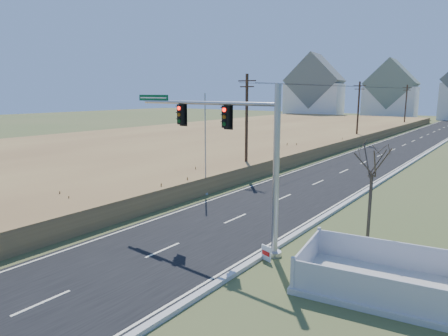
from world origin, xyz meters
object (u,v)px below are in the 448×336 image
at_px(traffic_signal_mast, 242,151).
at_px(flagpole, 205,155).
at_px(open_sign, 266,253).
at_px(bare_tree, 373,158).
at_px(fence_enclosure, 378,282).

bearing_deg(traffic_signal_mast, flagpole, 142.85).
bearing_deg(flagpole, open_sign, -38.19).
xyz_separation_m(open_sign, flagpole, (-9.60, 7.55, 2.57)).
height_order(open_sign, flagpole, flagpole).
bearing_deg(traffic_signal_mast, bare_tree, 43.89).
bearing_deg(bare_tree, open_sign, -120.99).
xyz_separation_m(open_sign, bare_tree, (2.95, 4.90, 3.93)).
height_order(traffic_signal_mast, bare_tree, traffic_signal_mast).
relative_size(flagpole, bare_tree, 1.38).
distance_m(traffic_signal_mast, fence_enclosure, 8.01).
xyz_separation_m(fence_enclosure, flagpole, (-14.34, 7.23, 2.66)).
height_order(traffic_signal_mast, open_sign, traffic_signal_mast).
relative_size(open_sign, bare_tree, 0.13).
xyz_separation_m(traffic_signal_mast, bare_tree, (4.85, 4.06, -0.42)).
distance_m(fence_enclosure, open_sign, 4.75).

